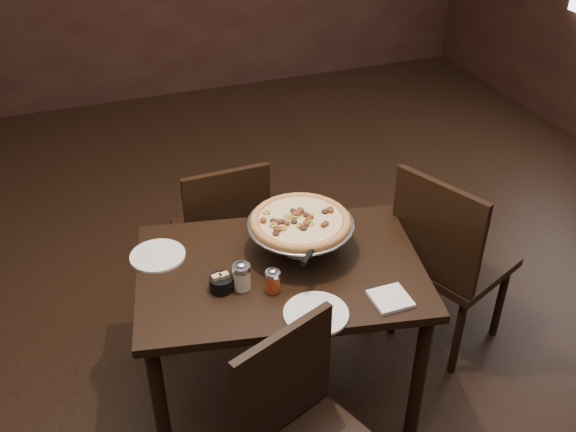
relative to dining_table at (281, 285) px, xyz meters
name	(u,v)px	position (x,y,z in m)	size (l,w,h in m)	color
room	(293,92)	(0.06, 0.04, 0.80)	(6.04, 7.04, 2.84)	black
dining_table	(281,285)	(0.00, 0.00, 0.00)	(1.24, 0.95, 0.70)	black
pizza_stand	(300,221)	(0.11, 0.07, 0.24)	(0.43, 0.43, 0.18)	silver
parmesan_shaker	(242,276)	(-0.18, -0.07, 0.15)	(0.07, 0.07, 0.12)	beige
pepper_flake_shaker	(273,281)	(-0.07, -0.12, 0.14)	(0.06, 0.06, 0.10)	maroon
packet_caddy	(221,283)	(-0.25, -0.05, 0.12)	(0.09, 0.09, 0.07)	black
napkin_stack	(390,299)	(0.31, -0.32, 0.10)	(0.14, 0.14, 0.01)	white
plate_left	(158,256)	(-0.44, 0.23, 0.10)	(0.22, 0.22, 0.01)	white
plate_near	(316,314)	(0.03, -0.30, 0.10)	(0.23, 0.23, 0.01)	white
serving_spatula	(310,254)	(0.07, -0.13, 0.23)	(0.18, 0.18, 0.03)	silver
chair_far	(223,231)	(-0.07, 0.63, -0.13)	(0.42, 0.42, 0.86)	black
chair_side	(447,256)	(0.80, 0.03, -0.09)	(0.58, 0.58, 0.94)	black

